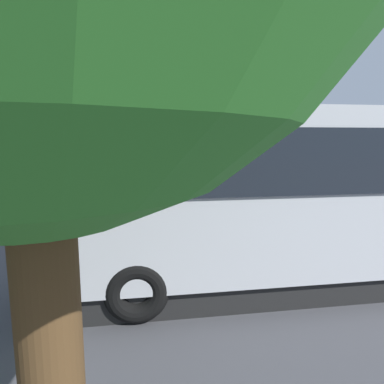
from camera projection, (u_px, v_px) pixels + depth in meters
name	position (u px, v px, depth m)	size (l,w,h in m)	color
ground_plane	(204.00, 226.00, 10.96)	(80.00, 80.00, 0.00)	#424247
tour_bus	(318.00, 197.00, 6.58)	(10.09, 3.00, 3.25)	#B7BABF
spectator_far_left	(273.00, 198.00, 9.69)	(0.57, 0.32, 1.82)	#473823
spectator_left	(241.00, 200.00, 9.53)	(0.57, 0.33, 1.75)	#473823
spectator_centre	(199.00, 203.00, 9.20)	(0.57, 0.39, 1.74)	#473823
parked_motorcycle_silver	(166.00, 230.00, 8.61)	(2.04, 0.65, 0.99)	black
stunt_motorcycle	(105.00, 187.00, 12.44)	(1.91, 0.91, 1.77)	black
traffic_cone	(156.00, 208.00, 12.29)	(0.34, 0.34, 0.63)	orange
bay_line_a	(322.00, 213.00, 12.72)	(0.19, 4.94, 0.01)	white
bay_line_b	(256.00, 217.00, 12.19)	(0.19, 4.89, 0.01)	white
bay_line_c	(185.00, 220.00, 11.65)	(0.16, 3.51, 0.01)	white
bay_line_d	(106.00, 224.00, 11.12)	(0.17, 3.79, 0.01)	white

